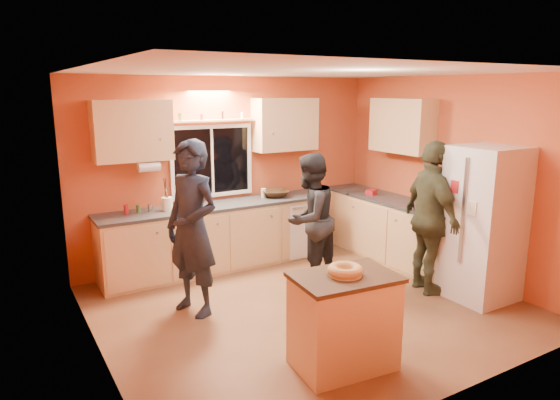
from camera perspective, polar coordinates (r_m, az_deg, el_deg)
ground at (r=5.82m, az=3.26°, el=-12.04°), size 4.50×4.50×0.00m
room_shell at (r=5.77m, az=2.17°, el=4.53°), size 4.54×4.04×2.61m
back_counter at (r=7.06m, az=-4.32°, el=-3.71°), size 4.23×0.62×0.90m
right_counter at (r=7.21m, az=14.05°, el=-3.71°), size 0.62×1.84×0.90m
refrigerator at (r=6.23m, az=22.26°, el=-2.54°), size 0.72×0.70×1.80m
island at (r=4.53m, az=7.29°, el=-13.52°), size 0.94×0.69×0.86m
bundt_pastry at (r=4.35m, az=7.46°, el=-7.97°), size 0.31×0.31×0.09m
person_left at (r=5.45m, az=-10.00°, el=-3.23°), size 0.69×0.82×1.91m
person_center at (r=6.27m, az=3.39°, el=-2.18°), size 0.99×0.89×1.66m
person_right at (r=6.20m, az=16.90°, el=-2.00°), size 0.75×1.17×1.84m
mixing_bowl at (r=7.23m, az=-0.52°, el=0.78°), size 0.51×0.51×0.10m
utensil_crock at (r=6.56m, az=-12.77°, el=-0.43°), size 0.14×0.14×0.17m
potted_plant at (r=6.50m, az=18.91°, el=-0.28°), size 0.32×0.29×0.31m
red_box at (r=7.50m, az=10.41°, el=0.89°), size 0.19×0.17×0.07m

